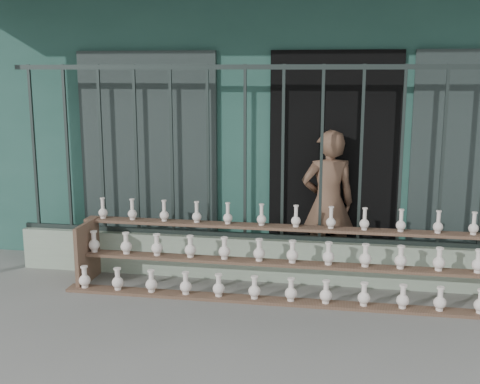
# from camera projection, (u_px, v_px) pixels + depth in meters

# --- Properties ---
(ground) EXTENTS (60.00, 60.00, 0.00)m
(ground) POSITION_uv_depth(u_px,v_px,m) (220.00, 328.00, 5.21)
(ground) COLOR slate
(workshop_building) EXTENTS (7.40, 6.60, 3.21)m
(workshop_building) POSITION_uv_depth(u_px,v_px,m) (278.00, 109.00, 8.97)
(workshop_building) COLOR #28554A
(workshop_building) RESTS_ON ground
(parapet_wall) EXTENTS (5.00, 0.20, 0.45)m
(parapet_wall) POSITION_uv_depth(u_px,v_px,m) (245.00, 258.00, 6.42)
(parapet_wall) COLOR #9EB299
(parapet_wall) RESTS_ON ground
(security_fence) EXTENTS (5.00, 0.04, 1.80)m
(security_fence) POSITION_uv_depth(u_px,v_px,m) (245.00, 153.00, 6.19)
(security_fence) COLOR #283330
(security_fence) RESTS_ON parapet_wall
(shelf_rack) EXTENTS (4.50, 0.68, 0.85)m
(shelf_rack) POSITION_uv_depth(u_px,v_px,m) (293.00, 260.00, 5.90)
(shelf_rack) COLOR brown
(shelf_rack) RESTS_ON ground
(elderly_woman) EXTENTS (0.65, 0.51, 1.58)m
(elderly_woman) POSITION_uv_depth(u_px,v_px,m) (328.00, 203.00, 6.45)
(elderly_woman) COLOR brown
(elderly_woman) RESTS_ON ground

